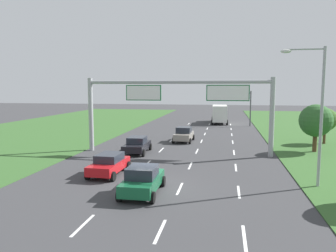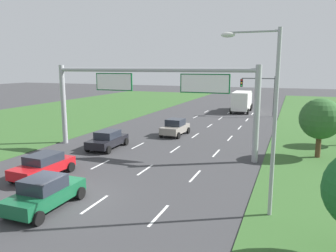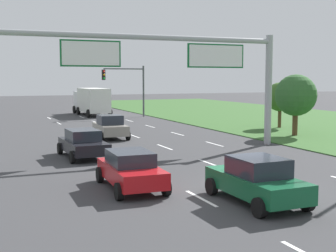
# 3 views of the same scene
# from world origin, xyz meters

# --- Properties ---
(ground_plane) EXTENTS (200.00, 200.00, 0.00)m
(ground_plane) POSITION_xyz_m (0.00, 0.00, 0.00)
(ground_plane) COLOR #38383A
(lane_dashes_inner_left) EXTENTS (0.14, 56.40, 0.01)m
(lane_dashes_inner_left) POSITION_xyz_m (-1.75, 9.00, 0.00)
(lane_dashes_inner_left) COLOR white
(lane_dashes_inner_left) RESTS_ON ground_plane
(lane_dashes_inner_right) EXTENTS (0.14, 56.40, 0.01)m
(lane_dashes_inner_right) POSITION_xyz_m (1.75, 9.00, 0.00)
(lane_dashes_inner_right) COLOR white
(lane_dashes_inner_right) RESTS_ON ground_plane
(lane_dashes_slip) EXTENTS (0.14, 56.40, 0.01)m
(lane_dashes_slip) POSITION_xyz_m (5.25, 9.00, 0.00)
(lane_dashes_slip) COLOR white
(lane_dashes_slip) RESTS_ON ground_plane
(car_near_red) EXTENTS (2.07, 4.20, 1.61)m
(car_near_red) POSITION_xyz_m (-0.24, -1.26, 0.80)
(car_near_red) COLOR #145633
(car_near_red) RESTS_ON ground_plane
(car_lead_silver) EXTENTS (2.17, 3.99, 1.66)m
(car_lead_silver) POSITION_xyz_m (-0.23, 17.42, 0.82)
(car_lead_silver) COLOR gray
(car_lead_silver) RESTS_ON ground_plane
(car_mid_lane) EXTENTS (2.25, 4.30, 1.51)m
(car_mid_lane) POSITION_xyz_m (-3.74, 10.25, 0.77)
(car_mid_lane) COLOR black
(car_mid_lane) RESTS_ON ground_plane
(car_far_ahead) EXTENTS (2.12, 4.21, 1.47)m
(car_far_ahead) POSITION_xyz_m (-3.61, 2.41, 0.76)
(car_far_ahead) COLOR red
(car_far_ahead) RESTS_ON ground_plane
(box_truck) EXTENTS (2.87, 8.10, 3.10)m
(box_truck) POSITION_xyz_m (3.36, 38.11, 1.69)
(box_truck) COLOR silver
(box_truck) RESTS_ON ground_plane
(sign_gantry) EXTENTS (17.24, 0.44, 7.00)m
(sign_gantry) POSITION_xyz_m (0.22, 10.61, 4.91)
(sign_gantry) COLOR #9EA0A5
(sign_gantry) RESTS_ON ground_plane
(traffic_light_mast) EXTENTS (4.76, 0.49, 5.60)m
(traffic_light_mast) POSITION_xyz_m (6.32, 34.08, 3.87)
(traffic_light_mast) COLOR #47494F
(traffic_light_mast) RESTS_ON ground_plane
(street_lamp) EXTENTS (2.61, 0.32, 8.50)m
(street_lamp) POSITION_xyz_m (9.70, 1.83, 5.08)
(street_lamp) COLOR #9EA0A5
(street_lamp) RESTS_ON ground_plane
(roadside_tree_mid) EXTENTS (3.06, 3.06, 4.56)m
(roadside_tree_mid) POSITION_xyz_m (12.76, 13.43, 3.01)
(roadside_tree_mid) COLOR #513823
(roadside_tree_mid) RESTS_ON ground_plane
(roadside_tree_far) EXTENTS (2.47, 2.47, 3.92)m
(roadside_tree_far) POSITION_xyz_m (14.97, 18.35, 2.67)
(roadside_tree_far) COLOR #513823
(roadside_tree_far) RESTS_ON ground_plane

